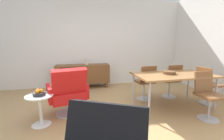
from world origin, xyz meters
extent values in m
plane|color=tan|center=(0.00, 0.00, 0.00)|extent=(8.32, 8.32, 0.00)
cube|color=white|center=(0.00, 2.60, 1.40)|extent=(6.80, 0.12, 2.80)
cube|color=brown|center=(-0.20, 2.30, 0.44)|extent=(1.60, 0.44, 0.56)
cube|color=black|center=(-0.50, 2.08, 0.44)|extent=(0.70, 0.01, 0.48)
cylinder|color=brown|center=(-0.94, 2.13, 0.08)|extent=(0.03, 0.03, 0.16)
cylinder|color=brown|center=(0.54, 2.13, 0.08)|extent=(0.03, 0.03, 0.16)
cylinder|color=brown|center=(-0.94, 2.47, 0.08)|extent=(0.03, 0.03, 0.16)
cylinder|color=brown|center=(0.54, 2.47, 0.08)|extent=(0.03, 0.03, 0.16)
cylinder|color=beige|center=(-0.08, 2.30, 0.80)|extent=(0.12, 0.12, 0.15)
cylinder|color=beige|center=(-0.08, 2.30, 0.92)|extent=(0.04, 0.04, 0.08)
cube|color=olive|center=(1.57, 0.33, 0.72)|extent=(1.60, 0.90, 0.04)
cylinder|color=#B7B7BC|center=(0.85, -0.06, 0.35)|extent=(0.04, 0.04, 0.70)
cylinder|color=#B7B7BC|center=(2.29, -0.06, 0.35)|extent=(0.04, 0.04, 0.70)
cylinder|color=#B7B7BC|center=(0.85, 0.72, 0.35)|extent=(0.04, 0.04, 0.70)
cylinder|color=#B7B7BC|center=(2.29, 0.72, 0.35)|extent=(0.04, 0.04, 0.70)
cylinder|color=brown|center=(1.48, 0.34, 0.77)|extent=(0.26, 0.26, 0.06)
cube|color=brown|center=(1.92, -0.29, 0.45)|extent=(0.40, 0.40, 0.05)
cube|color=brown|center=(1.92, -0.11, 0.67)|extent=(0.38, 0.09, 0.38)
cylinder|color=#B7B7BC|center=(1.92, -0.29, 0.21)|extent=(0.04, 0.04, 0.42)
cylinder|color=#B7B7BC|center=(1.92, -0.29, 0.01)|extent=(0.36, 0.36, 0.01)
cube|color=brown|center=(2.52, 0.33, 0.45)|extent=(0.42, 0.42, 0.05)
cube|color=brown|center=(2.34, 0.32, 0.67)|extent=(0.11, 0.38, 0.38)
cylinder|color=#B7B7BC|center=(2.52, 0.33, 0.21)|extent=(0.04, 0.04, 0.42)
cylinder|color=#B7B7BC|center=(2.52, 0.33, 0.01)|extent=(0.36, 0.36, 0.01)
cube|color=brown|center=(1.92, 0.95, 0.45)|extent=(0.41, 0.41, 0.05)
cube|color=brown|center=(1.92, 0.77, 0.67)|extent=(0.38, 0.10, 0.38)
cylinder|color=#B7B7BC|center=(1.92, 0.95, 0.21)|extent=(0.04, 0.04, 0.42)
cylinder|color=#B7B7BC|center=(1.92, 0.95, 0.01)|extent=(0.36, 0.36, 0.01)
cube|color=brown|center=(1.22, 0.95, 0.45)|extent=(0.43, 0.43, 0.05)
cube|color=brown|center=(1.23, 0.77, 0.67)|extent=(0.39, 0.12, 0.38)
cylinder|color=#B7B7BC|center=(1.22, 0.95, 0.21)|extent=(0.04, 0.04, 0.42)
cylinder|color=#B7B7BC|center=(1.22, 0.95, 0.01)|extent=(0.36, 0.36, 0.01)
cube|color=red|center=(-0.58, 0.54, 0.38)|extent=(0.71, 0.69, 0.20)
cube|color=red|center=(-0.52, 0.31, 0.69)|extent=(0.65, 0.40, 0.51)
cube|color=red|center=(-0.26, 0.62, 0.46)|extent=(0.18, 0.50, 0.28)
cube|color=red|center=(-0.90, 0.46, 0.46)|extent=(0.18, 0.50, 0.28)
cylinder|color=#B7B7BC|center=(-0.58, 0.54, 0.14)|extent=(0.06, 0.06, 0.28)
cylinder|color=#B7B7BC|center=(-0.58, 0.54, 0.01)|extent=(0.48, 0.48, 0.02)
cube|color=black|center=(-0.21, -1.44, 0.69)|extent=(0.66, 0.52, 0.51)
cylinder|color=white|center=(-1.01, 0.21, 0.51)|extent=(0.44, 0.44, 0.02)
cylinder|color=white|center=(-1.01, 0.21, 0.25)|extent=(0.05, 0.05, 0.50)
cone|color=white|center=(-1.01, 0.21, 0.01)|extent=(0.32, 0.32, 0.02)
cylinder|color=#262628|center=(-1.01, 0.21, 0.55)|extent=(0.20, 0.20, 0.05)
sphere|color=orange|center=(-0.97, 0.22, 0.59)|extent=(0.07, 0.07, 0.07)
sphere|color=orange|center=(-1.03, 0.25, 0.59)|extent=(0.07, 0.07, 0.07)
sphere|color=orange|center=(-1.03, 0.18, 0.59)|extent=(0.07, 0.07, 0.07)
camera|label=1|loc=(-0.40, -2.45, 1.38)|focal=24.78mm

